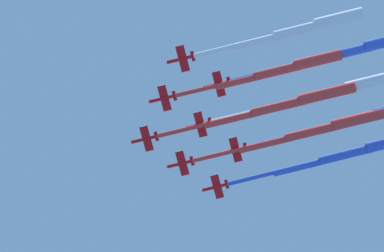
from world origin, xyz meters
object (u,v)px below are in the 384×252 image
object	(u,v)px
jet_port_outer	(348,154)
jet_lead	(281,106)
jet_starboard_inner	(315,131)
jet_starboard_mid	(299,29)
jet_port_inner	(278,70)
jet_trail_port	(357,119)
jet_port_mid	(328,93)
jet_starboard_outer	(347,52)

from	to	relation	value
jet_port_outer	jet_lead	bearing A→B (deg)	78.90
jet_starboard_inner	jet_starboard_mid	bearing A→B (deg)	121.59
jet_port_outer	jet_port_inner	bearing A→B (deg)	92.10
jet_trail_port	jet_port_inner	bearing A→B (deg)	74.31
jet_lead	jet_port_mid	world-z (taller)	jet_port_mid
jet_starboard_mid	jet_trail_port	size ratio (longest dim) A/B	0.93
jet_starboard_inner	jet_port_outer	size ratio (longest dim) A/B	0.99
jet_lead	jet_starboard_inner	xyz separation A→B (m)	(-2.47, -13.72, 0.17)
jet_port_inner	jet_trail_port	size ratio (longest dim) A/B	0.93
jet_starboard_mid	jet_starboard_outer	distance (m)	17.36
jet_starboard_mid	jet_port_outer	distance (m)	44.32
jet_starboard_mid	jet_trail_port	world-z (taller)	jet_starboard_mid
jet_starboard_mid	jet_starboard_inner	bearing A→B (deg)	-58.41
jet_starboard_inner	jet_starboard_outer	xyz separation A→B (m)	(-23.80, 12.16, 2.34)
jet_starboard_inner	jet_port_mid	world-z (taller)	jet_port_mid
jet_port_mid	jet_starboard_mid	world-z (taller)	jet_starboard_mid
jet_port_outer	jet_starboard_inner	bearing A→B (deg)	78.00
jet_port_outer	jet_starboard_mid	bearing A→B (deg)	109.04
jet_starboard_outer	jet_port_mid	bearing A→B (deg)	-24.05
jet_port_inner	jet_starboard_inner	bearing A→B (deg)	-79.35
jet_port_mid	jet_starboard_outer	size ratio (longest dim) A/B	1.01
jet_port_inner	jet_starboard_mid	bearing A→B (deg)	156.39
jet_starboard_mid	jet_port_mid	bearing A→B (deg)	-73.93
jet_starboard_inner	jet_lead	bearing A→B (deg)	79.80
jet_port_inner	jet_starboard_mid	size ratio (longest dim) A/B	1.00
jet_lead	jet_starboard_outer	size ratio (longest dim) A/B	1.06
jet_starboard_inner	jet_starboard_mid	world-z (taller)	jet_starboard_mid
jet_port_inner	jet_port_mid	world-z (taller)	jet_port_inner
jet_starboard_mid	jet_port_outer	bearing A→B (deg)	-70.96
jet_trail_port	jet_port_outer	bearing A→B (deg)	-37.36
jet_port_mid	jet_trail_port	bearing A→B (deg)	-95.56
jet_lead	jet_starboard_inner	size ratio (longest dim) A/B	1.00
jet_port_mid	jet_port_outer	size ratio (longest dim) A/B	0.95
jet_lead	jet_trail_port	distance (m)	25.04
jet_port_inner	jet_starboard_inner	size ratio (longest dim) A/B	0.86
jet_port_outer	jet_trail_port	world-z (taller)	jet_port_outer
jet_starboard_outer	jet_lead	bearing A→B (deg)	3.40
jet_lead	jet_starboard_inner	world-z (taller)	jet_starboard_inner
jet_port_mid	jet_starboard_mid	bearing A→B (deg)	106.07
jet_starboard_mid	jet_trail_port	bearing A→B (deg)	-81.79
jet_port_mid	jet_lead	bearing A→B (deg)	28.06
jet_trail_port	jet_starboard_outer	bearing A→B (deg)	121.59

